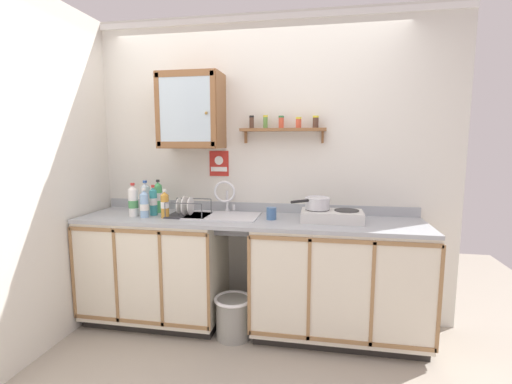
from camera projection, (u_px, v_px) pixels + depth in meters
The scene contains 22 objects.
floor at pixel (238, 352), 2.70m from camera, with size 5.82×5.82×0.00m, color #9E9384.
back_wall at pixel (255, 168), 3.20m from camera, with size 3.42×0.07×2.63m.
side_wall_left at pixel (28, 177), 2.53m from camera, with size 0.05×3.47×2.63m, color silver.
lower_cabinet_run at pixel (156, 269), 3.15m from camera, with size 1.17×0.62×0.91m.
lower_cabinet_run_right at pixel (338, 281), 2.87m from camera, with size 1.34×0.62×0.91m.
countertop at pixel (248, 220), 2.93m from camera, with size 2.78×0.64×0.03m, color #9EA3A8.
backsplash at pixel (254, 207), 3.22m from camera, with size 2.78×0.02×0.08m, color #9EA3A8.
sink at pixel (223, 219), 3.01m from camera, with size 0.59×0.43×0.40m.
hot_plate_stove at pixel (332, 216), 2.81m from camera, with size 0.47×0.27×0.09m.
saucepan at pixel (317, 203), 2.83m from camera, with size 0.30×0.27×0.09m.
bottle_opaque_white_0 at pixel (133, 201), 3.01m from camera, with size 0.08×0.08×0.28m.
bottle_soda_green_1 at pixel (158, 197), 3.16m from camera, with size 0.07×0.07×0.29m.
bottle_detergent_teal_2 at pixel (153, 201), 3.04m from camera, with size 0.06×0.06×0.26m.
bottle_water_blue_3 at pixel (144, 204), 2.96m from camera, with size 0.07×0.07×0.24m.
bottle_juice_amber_4 at pixel (165, 205), 2.94m from camera, with size 0.07×0.07×0.24m.
bottle_water_clear_5 at pixel (146, 197), 3.18m from camera, with size 0.08×0.08×0.28m.
dish_rack at pixel (188, 212), 3.01m from camera, with size 0.34×0.27×0.17m.
mug at pixel (271, 213), 2.89m from camera, with size 0.08×0.12×0.10m.
wall_cabinet at pixel (191, 111), 3.06m from camera, with size 0.53×0.33×0.63m.
spice_shelf at pixel (284, 128), 3.02m from camera, with size 0.72×0.14×0.23m.
warning_sign at pixel (219, 164), 3.23m from camera, with size 0.17×0.01×0.22m.
trash_bin at pixel (233, 316), 2.88m from camera, with size 0.31×0.31×0.34m.
Camera 1 is at (0.59, -2.45, 1.55)m, focal length 25.37 mm.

